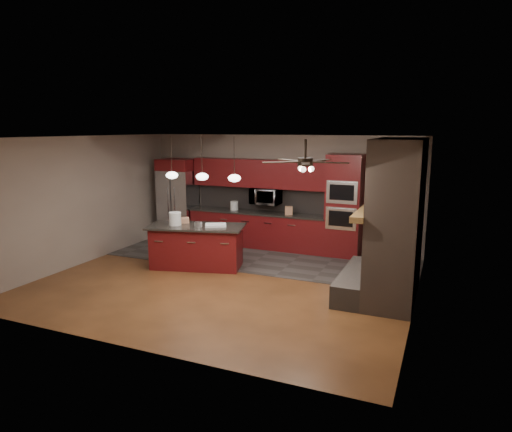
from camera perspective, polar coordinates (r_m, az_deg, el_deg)
The scene contains 22 objects.
ground at distance 9.09m, azimuth -3.68°, elevation -8.13°, with size 7.00×7.00×0.00m, color brown.
ceiling at distance 8.59m, azimuth -3.91°, elevation 9.80°, with size 7.00×6.00×0.02m, color white.
back_wall at distance 11.46m, azimuth 2.98°, elevation 3.08°, with size 7.00×0.02×2.80m, color slate.
right_wall at distance 7.84m, azimuth 19.74°, elevation -1.26°, with size 0.02×6.00×2.80m, color slate.
left_wall at distance 10.76m, azimuth -20.70°, elevation 1.86°, with size 0.02×6.00×2.80m, color slate.
slate_tile_patch at distance 10.65m, azimuth 0.68°, elevation -5.20°, with size 7.00×2.40×0.01m, color #383533.
fireplace_column at distance 8.28m, azimuth 16.68°, elevation -1.16°, with size 1.30×2.10×2.80m.
back_cabinetry at distance 11.47m, azimuth 0.28°, elevation 0.54°, with size 3.59×0.64×2.20m.
oven_tower at distance 10.73m, azimuth 10.95°, elevation 1.23°, with size 0.80×0.63×2.38m.
microwave at distance 11.34m, azimuth 1.23°, elevation 2.50°, with size 0.73×0.41×0.50m, color silver.
refrigerator at distance 12.38m, azimuth -9.69°, elevation 2.04°, with size 0.93×0.75×2.17m.
kitchen_island at distance 9.91m, azimuth -7.43°, elevation -3.76°, with size 2.20×1.41×0.92m.
white_bucket at distance 9.90m, azimuth -10.08°, elevation -0.33°, with size 0.26×0.26×0.28m, color silver.
paint_can at distance 9.66m, azimuth -7.22°, elevation -1.05°, with size 0.16×0.16×0.11m, color silver.
paint_tray at distance 9.71m, azimuth -5.06°, elevation -1.13°, with size 0.44×0.31×0.04m, color white.
cardboard_box at distance 10.10m, azimuth -8.92°, elevation -0.53°, with size 0.19×0.14×0.12m, color #AF785A.
counter_bucket at distance 11.67m, azimuth -2.73°, elevation 1.31°, with size 0.20×0.20×0.23m, color silver.
counter_box at distance 11.08m, azimuth 4.11°, elevation 0.69°, with size 0.18×0.14×0.20m, color #B07B5B.
pendant_left at distance 10.08m, azimuth -10.46°, elevation 5.06°, with size 0.26×0.26×0.92m.
pendant_center at distance 9.69m, azimuth -6.74°, elevation 4.93°, with size 0.26×0.26×0.92m.
pendant_right at distance 9.34m, azimuth -2.72°, elevation 4.77°, with size 0.26×0.26×0.92m.
ceiling_fan at distance 7.19m, azimuth 6.17°, elevation 6.81°, with size 1.27×1.33×0.41m.
Camera 1 is at (3.88, -7.67, 2.97)m, focal length 32.00 mm.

